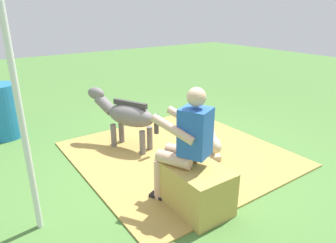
# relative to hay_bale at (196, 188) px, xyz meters

# --- Properties ---
(ground_plane) EXTENTS (24.00, 24.00, 0.00)m
(ground_plane) POSITION_rel_hay_bale_xyz_m (0.99, -0.41, -0.26)
(ground_plane) COLOR #4C7A38
(hay_patch) EXTENTS (2.97, 2.92, 0.02)m
(hay_patch) POSITION_rel_hay_bale_xyz_m (1.19, -0.64, -0.24)
(hay_patch) COLOR #AD8C47
(hay_patch) RESTS_ON ground
(hay_bale) EXTENTS (0.75, 0.54, 0.51)m
(hay_bale) POSITION_rel_hay_bale_xyz_m (0.00, 0.00, 0.00)
(hay_bale) COLOR tan
(hay_bale) RESTS_ON ground
(person_seated) EXTENTS (0.72, 0.58, 1.39)m
(person_seated) POSITION_rel_hay_bale_xyz_m (0.16, 0.05, 0.52)
(person_seated) COLOR #D8AD8C
(person_seated) RESTS_ON ground
(pony_standing) EXTENTS (1.26, 0.75, 0.93)m
(pony_standing) POSITION_rel_hay_bale_xyz_m (1.86, -0.11, 0.31)
(pony_standing) COLOR slate
(pony_standing) RESTS_ON ground
(pony_lying) EXTENTS (1.31, 0.86, 0.42)m
(pony_lying) POSITION_rel_hay_bale_xyz_m (1.17, -1.15, -0.07)
(pony_lying) COLOR tan
(pony_lying) RESTS_ON ground
(water_barrel) EXTENTS (0.59, 0.59, 0.94)m
(water_barrel) POSITION_rel_hay_bale_xyz_m (3.48, 1.43, 0.21)
(water_barrel) COLOR #1E72B2
(water_barrel) RESTS_ON ground
(tent_pole_left) EXTENTS (0.06, 0.06, 2.29)m
(tent_pole_left) POSITION_rel_hay_bale_xyz_m (0.68, 1.53, 0.89)
(tent_pole_left) COLOR silver
(tent_pole_left) RESTS_ON ground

